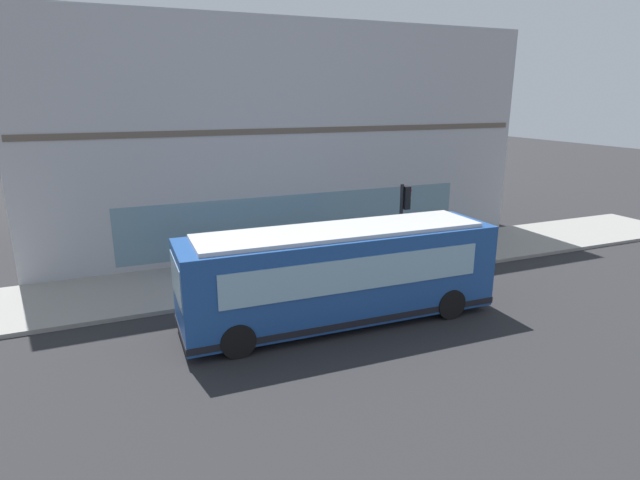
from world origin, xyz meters
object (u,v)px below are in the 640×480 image
(city_bus_nearside, at_px, (340,275))
(traffic_light_near_corner, at_px, (404,211))
(fire_hydrant, at_px, (405,246))
(pedestrian_near_hydrant, at_px, (342,236))
(newspaper_vending_box, at_px, (191,263))
(pedestrian_by_light_pole, at_px, (285,247))

(city_bus_nearside, distance_m, traffic_light_near_corner, 5.29)
(city_bus_nearside, distance_m, fire_hydrant, 7.65)
(fire_hydrant, height_order, pedestrian_near_hydrant, pedestrian_near_hydrant)
(traffic_light_near_corner, bearing_deg, newspaper_vending_box, 69.63)
(pedestrian_by_light_pole, height_order, newspaper_vending_box, pedestrian_by_light_pole)
(traffic_light_near_corner, distance_m, newspaper_vending_box, 8.67)
(pedestrian_near_hydrant, bearing_deg, pedestrian_by_light_pole, 96.75)
(traffic_light_near_corner, relative_size, fire_hydrant, 4.82)
(pedestrian_by_light_pole, bearing_deg, city_bus_nearside, 179.95)
(traffic_light_near_corner, relative_size, pedestrian_near_hydrant, 2.17)
(city_bus_nearside, height_order, pedestrian_near_hydrant, city_bus_nearside)
(fire_hydrant, height_order, newspaper_vending_box, newspaper_vending_box)
(pedestrian_by_light_pole, bearing_deg, fire_hydrant, -92.83)
(traffic_light_near_corner, bearing_deg, pedestrian_near_hydrant, 28.21)
(fire_hydrant, xyz_separation_m, newspaper_vending_box, (0.88, 9.32, 0.09))
(city_bus_nearside, distance_m, pedestrian_near_hydrant, 6.35)
(city_bus_nearside, relative_size, pedestrian_near_hydrant, 6.13)
(city_bus_nearside, bearing_deg, newspaper_vending_box, 31.85)
(pedestrian_near_hydrant, bearing_deg, city_bus_nearside, 154.15)
(fire_hydrant, xyz_separation_m, pedestrian_by_light_pole, (0.28, 5.61, 0.52))
(traffic_light_near_corner, relative_size, newspaper_vending_box, 3.97)
(city_bus_nearside, height_order, traffic_light_near_corner, traffic_light_near_corner)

